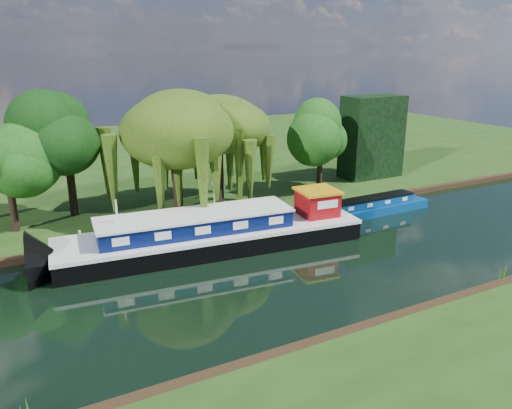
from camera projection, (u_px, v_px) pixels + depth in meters
ground at (275, 269)px, 30.48m from camera, size 120.00×120.00×0.00m
far_bank at (133, 159)px, 59.12m from camera, size 120.00×52.00×0.45m
dutch_barge at (215, 233)px, 33.30m from camera, size 20.68×6.55×4.29m
narrowboat at (373, 207)px, 40.33m from camera, size 10.61×1.88×1.54m
white_cruiser at (397, 203)px, 43.36m from camera, size 2.14×1.86×1.11m
willow_left at (175, 131)px, 37.07m from camera, size 7.51×7.51×9.00m
willow_right at (218, 135)px, 39.57m from camera, size 6.57×6.57×8.01m
tree_far_left at (6, 161)px, 34.00m from camera, size 4.57×4.57×7.37m
tree_far_mid at (66, 138)px, 37.08m from camera, size 5.37×5.37×8.79m
tree_far_right at (321, 136)px, 44.67m from camera, size 4.33×4.33×7.08m
conifer_hedge at (372, 137)px, 49.37m from camera, size 6.00×3.00×8.00m
lamppost at (214, 188)px, 38.84m from camera, size 0.36×0.36×2.56m
mooring_posts at (213, 216)px, 37.06m from camera, size 19.16×0.16×1.00m
reeds_near at (455, 287)px, 26.96m from camera, size 33.70×1.50×1.10m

